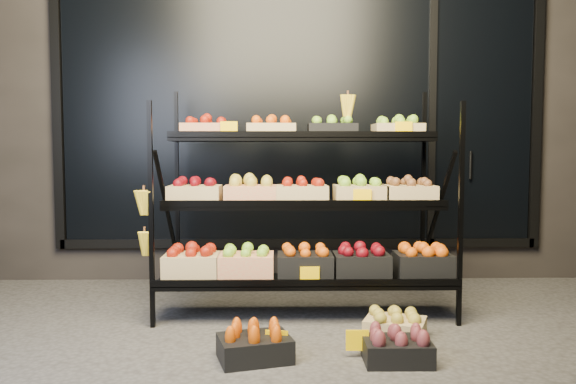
{
  "coord_description": "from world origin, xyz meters",
  "views": [
    {
      "loc": [
        -0.19,
        -3.5,
        1.16
      ],
      "look_at": [
        -0.12,
        0.55,
        0.88
      ],
      "focal_mm": 35.0,
      "sensor_mm": 36.0,
      "label": 1
    }
  ],
  "objects": [
    {
      "name": "tag_floor_b",
      "position": [
        0.26,
        -0.4,
        0.06
      ],
      "size": [
        0.13,
        0.01,
        0.12
      ],
      "primitive_type": "cube",
      "color": "#FFC500",
      "rests_on": "ground"
    },
    {
      "name": "display_rack",
      "position": [
        -0.01,
        0.6,
        0.79
      ],
      "size": [
        2.18,
        1.02,
        1.72
      ],
      "color": "black",
      "rests_on": "ground"
    },
    {
      "name": "floor_crate_right",
      "position": [
        0.47,
        -0.47,
        0.09
      ],
      "size": [
        0.37,
        0.28,
        0.19
      ],
      "rotation": [
        0.0,
        0.0,
        -0.01
      ],
      "color": "black",
      "rests_on": "ground"
    },
    {
      "name": "floor_crate_midright",
      "position": [
        0.54,
        -0.07,
        0.09
      ],
      "size": [
        0.44,
        0.38,
        0.19
      ],
      "rotation": [
        0.0,
        0.0,
        -0.37
      ],
      "color": "tan",
      "rests_on": "ground"
    },
    {
      "name": "ground",
      "position": [
        0.0,
        0.0,
        0.0
      ],
      "size": [
        24.0,
        24.0,
        0.0
      ],
      "primitive_type": "plane",
      "color": "#514F4C",
      "rests_on": "ground"
    },
    {
      "name": "tag_floor_a",
      "position": [
        -0.2,
        -0.4,
        0.06
      ],
      "size": [
        0.13,
        0.01,
        0.12
      ],
      "primitive_type": "cube",
      "color": "#FFC500",
      "rests_on": "ground"
    },
    {
      "name": "building",
      "position": [
        0.0,
        2.59,
        1.75
      ],
      "size": [
        6.0,
        2.08,
        3.5
      ],
      "color": "#2D2826",
      "rests_on": "ground"
    },
    {
      "name": "floor_crate_midleft",
      "position": [
        -0.32,
        -0.43,
        0.09
      ],
      "size": [
        0.45,
        0.38,
        0.2
      ],
      "rotation": [
        0.0,
        0.0,
        0.27
      ],
      "color": "black",
      "rests_on": "ground"
    }
  ]
}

